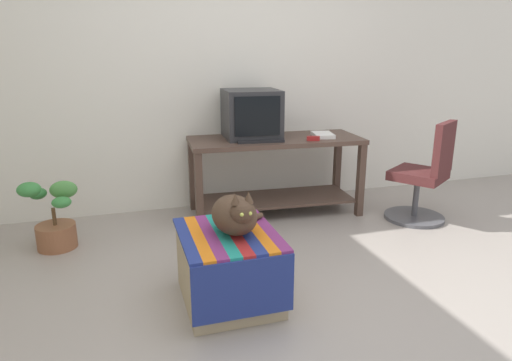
{
  "coord_description": "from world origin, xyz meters",
  "views": [
    {
      "loc": [
        -1.0,
        -2.14,
        1.46
      ],
      "look_at": [
        -0.08,
        0.85,
        0.55
      ],
      "focal_mm": 31.64,
      "sensor_mm": 36.0,
      "label": 1
    }
  ],
  "objects_px": {
    "keyboard": "(260,140)",
    "potted_plant": "(54,220)",
    "tv_monitor": "(251,114)",
    "ottoman_with_blanket": "(229,267)",
    "stapler": "(313,138)",
    "book": "(323,135)",
    "desk": "(275,162)",
    "cat": "(235,214)",
    "office_chair": "(425,178)"
  },
  "relations": [
    {
      "from": "desk",
      "to": "cat",
      "type": "height_order",
      "value": "cat"
    },
    {
      "from": "book",
      "to": "office_chair",
      "type": "relative_size",
      "value": 0.28
    },
    {
      "from": "desk",
      "to": "keyboard",
      "type": "xyz_separation_m",
      "value": [
        -0.18,
        -0.12,
        0.23
      ]
    },
    {
      "from": "keyboard",
      "to": "office_chair",
      "type": "bearing_deg",
      "value": -12.53
    },
    {
      "from": "tv_monitor",
      "to": "cat",
      "type": "relative_size",
      "value": 1.27
    },
    {
      "from": "desk",
      "to": "keyboard",
      "type": "relative_size",
      "value": 3.92
    },
    {
      "from": "tv_monitor",
      "to": "office_chair",
      "type": "height_order",
      "value": "tv_monitor"
    },
    {
      "from": "desk",
      "to": "book",
      "type": "height_order",
      "value": "book"
    },
    {
      "from": "keyboard",
      "to": "stapler",
      "type": "xyz_separation_m",
      "value": [
        0.46,
        -0.09,
        0.01
      ]
    },
    {
      "from": "tv_monitor",
      "to": "ottoman_with_blanket",
      "type": "distance_m",
      "value": 1.72
    },
    {
      "from": "tv_monitor",
      "to": "office_chair",
      "type": "bearing_deg",
      "value": -22.36
    },
    {
      "from": "book",
      "to": "ottoman_with_blanket",
      "type": "relative_size",
      "value": 0.37
    },
    {
      "from": "ottoman_with_blanket",
      "to": "office_chair",
      "type": "bearing_deg",
      "value": 22.31
    },
    {
      "from": "tv_monitor",
      "to": "book",
      "type": "distance_m",
      "value": 0.67
    },
    {
      "from": "ottoman_with_blanket",
      "to": "stapler",
      "type": "relative_size",
      "value": 6.17
    },
    {
      "from": "keyboard",
      "to": "ottoman_with_blanket",
      "type": "xyz_separation_m",
      "value": [
        -0.59,
        -1.25,
        -0.5
      ]
    },
    {
      "from": "book",
      "to": "potted_plant",
      "type": "bearing_deg",
      "value": -163.91
    },
    {
      "from": "keyboard",
      "to": "potted_plant",
      "type": "distance_m",
      "value": 1.75
    },
    {
      "from": "office_chair",
      "to": "stapler",
      "type": "distance_m",
      "value": 1.03
    },
    {
      "from": "tv_monitor",
      "to": "book",
      "type": "height_order",
      "value": "tv_monitor"
    },
    {
      "from": "book",
      "to": "cat",
      "type": "distance_m",
      "value": 1.77
    },
    {
      "from": "potted_plant",
      "to": "office_chair",
      "type": "distance_m",
      "value": 3.05
    },
    {
      "from": "ottoman_with_blanket",
      "to": "stapler",
      "type": "xyz_separation_m",
      "value": [
        1.05,
        1.16,
        0.5
      ]
    },
    {
      "from": "cat",
      "to": "tv_monitor",
      "type": "bearing_deg",
      "value": 65.27
    },
    {
      "from": "cat",
      "to": "potted_plant",
      "type": "height_order",
      "value": "cat"
    },
    {
      "from": "desk",
      "to": "ottoman_with_blanket",
      "type": "bearing_deg",
      "value": -115.84
    },
    {
      "from": "book",
      "to": "cat",
      "type": "bearing_deg",
      "value": -119.82
    },
    {
      "from": "desk",
      "to": "office_chair",
      "type": "bearing_deg",
      "value": -22.75
    },
    {
      "from": "ottoman_with_blanket",
      "to": "office_chair",
      "type": "relative_size",
      "value": 0.76
    },
    {
      "from": "keyboard",
      "to": "ottoman_with_blanket",
      "type": "height_order",
      "value": "keyboard"
    },
    {
      "from": "tv_monitor",
      "to": "book",
      "type": "xyz_separation_m",
      "value": [
        0.63,
        -0.16,
        -0.19
      ]
    },
    {
      "from": "tv_monitor",
      "to": "desk",
      "type": "bearing_deg",
      "value": -19.99
    },
    {
      "from": "keyboard",
      "to": "potted_plant",
      "type": "xyz_separation_m",
      "value": [
        -1.67,
        -0.13,
        -0.49
      ]
    },
    {
      "from": "book",
      "to": "potted_plant",
      "type": "height_order",
      "value": "book"
    },
    {
      "from": "ottoman_with_blanket",
      "to": "potted_plant",
      "type": "distance_m",
      "value": 1.56
    },
    {
      "from": "stapler",
      "to": "desk",
      "type": "bearing_deg",
      "value": 68.48
    },
    {
      "from": "book",
      "to": "tv_monitor",
      "type": "bearing_deg",
      "value": 177.38
    },
    {
      "from": "book",
      "to": "desk",
      "type": "bearing_deg",
      "value": -177.98
    },
    {
      "from": "potted_plant",
      "to": "stapler",
      "type": "distance_m",
      "value": 2.18
    },
    {
      "from": "cat",
      "to": "keyboard",
      "type": "bearing_deg",
      "value": 61.78
    },
    {
      "from": "office_chair",
      "to": "stapler",
      "type": "height_order",
      "value": "office_chair"
    },
    {
      "from": "book",
      "to": "office_chair",
      "type": "xyz_separation_m",
      "value": [
        0.74,
        -0.51,
        -0.33
      ]
    },
    {
      "from": "cat",
      "to": "potted_plant",
      "type": "xyz_separation_m",
      "value": [
        -1.12,
        1.14,
        -0.33
      ]
    },
    {
      "from": "potted_plant",
      "to": "stapler",
      "type": "bearing_deg",
      "value": 1.08
    },
    {
      "from": "cat",
      "to": "office_chair",
      "type": "bearing_deg",
      "value": 18.37
    },
    {
      "from": "tv_monitor",
      "to": "book",
      "type": "bearing_deg",
      "value": -10.61
    },
    {
      "from": "keyboard",
      "to": "stapler",
      "type": "height_order",
      "value": "stapler"
    },
    {
      "from": "cat",
      "to": "potted_plant",
      "type": "distance_m",
      "value": 1.63
    },
    {
      "from": "tv_monitor",
      "to": "potted_plant",
      "type": "height_order",
      "value": "tv_monitor"
    },
    {
      "from": "keyboard",
      "to": "office_chair",
      "type": "distance_m",
      "value": 1.47
    }
  ]
}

